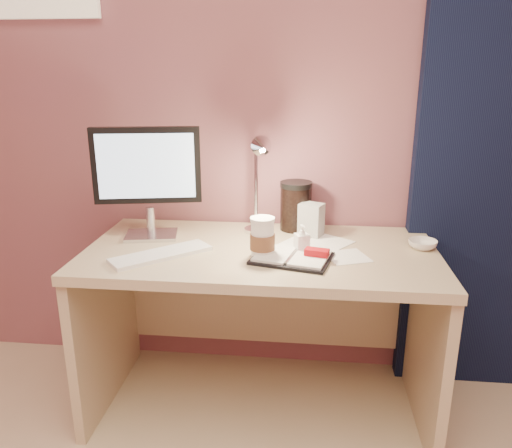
# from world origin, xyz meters

# --- Properties ---
(room) EXTENTS (3.50, 3.50, 3.50)m
(room) POSITION_xyz_m (0.95, 1.69, 1.14)
(room) COLOR #C6B28E
(room) RESTS_ON ground
(desk) EXTENTS (1.40, 0.70, 0.73)m
(desk) POSITION_xyz_m (0.00, 1.45, 0.50)
(desk) COLOR tan
(desk) RESTS_ON ground
(monitor) EXTENTS (0.44, 0.19, 0.47)m
(monitor) POSITION_xyz_m (-0.48, 1.48, 1.01)
(monitor) COLOR silver
(monitor) RESTS_ON desk
(keyboard) EXTENTS (0.37, 0.35, 0.02)m
(keyboard) POSITION_xyz_m (-0.37, 1.26, 0.74)
(keyboard) COLOR white
(keyboard) RESTS_ON desk
(planner) EXTENTS (0.33, 0.28, 0.04)m
(planner) POSITION_xyz_m (0.14, 1.28, 0.74)
(planner) COLOR black
(planner) RESTS_ON desk
(paper_a) EXTENTS (0.19, 0.19, 0.00)m
(paper_a) POSITION_xyz_m (0.34, 1.33, 0.73)
(paper_a) COLOR white
(paper_a) RESTS_ON desk
(paper_b) EXTENTS (0.21, 0.21, 0.00)m
(paper_b) POSITION_xyz_m (0.15, 1.44, 0.73)
(paper_b) COLOR white
(paper_b) RESTS_ON desk
(paper_c) EXTENTS (0.23, 0.23, 0.00)m
(paper_c) POSITION_xyz_m (0.27, 1.48, 0.73)
(paper_c) COLOR white
(paper_c) RESTS_ON desk
(coffee_cup) EXTENTS (0.10, 0.10, 0.15)m
(coffee_cup) POSITION_xyz_m (0.01, 1.30, 0.80)
(coffee_cup) COLOR white
(coffee_cup) RESTS_ON desk
(bowl) EXTENTS (0.14, 0.14, 0.04)m
(bowl) POSITION_xyz_m (0.64, 1.45, 0.75)
(bowl) COLOR silver
(bowl) RESTS_ON desk
(lotion_bottle) EXTENTS (0.07, 0.07, 0.11)m
(lotion_bottle) POSITION_xyz_m (0.16, 1.36, 0.79)
(lotion_bottle) COLOR white
(lotion_bottle) RESTS_ON desk
(dark_jar) EXTENTS (0.14, 0.14, 0.19)m
(dark_jar) POSITION_xyz_m (0.13, 1.65, 0.83)
(dark_jar) COLOR black
(dark_jar) RESTS_ON desk
(product_box) EXTENTS (0.12, 0.11, 0.14)m
(product_box) POSITION_xyz_m (0.20, 1.57, 0.80)
(product_box) COLOR #BABAB5
(product_box) RESTS_ON desk
(desk_lamp) EXTENTS (0.14, 0.27, 0.44)m
(desk_lamp) POSITION_xyz_m (-0.07, 1.49, 1.01)
(desk_lamp) COLOR silver
(desk_lamp) RESTS_ON desk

